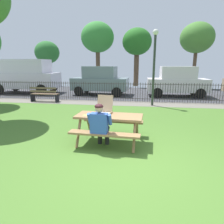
# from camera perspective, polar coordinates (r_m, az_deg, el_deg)

# --- Properties ---
(ground) EXTENTS (28.00, 11.61, 0.02)m
(ground) POSITION_cam_1_polar(r_m,az_deg,el_deg) (6.10, 5.48, -6.94)
(ground) COLOR #48712A
(cobblestone_walkway) EXTENTS (28.00, 1.40, 0.01)m
(cobblestone_walkway) POSITION_cam_1_polar(r_m,az_deg,el_deg) (11.02, 6.89, 2.37)
(cobblestone_walkway) COLOR slate
(street_asphalt) EXTENTS (28.00, 7.01, 0.01)m
(street_asphalt) POSITION_cam_1_polar(r_m,az_deg,el_deg) (15.16, 7.35, 5.41)
(street_asphalt) COLOR #38383D
(picnic_table_foreground) EXTENTS (1.88, 1.58, 0.79)m
(picnic_table_foreground) POSITION_cam_1_polar(r_m,az_deg,el_deg) (5.45, -0.84, -2.66)
(picnic_table_foreground) COLOR #976F47
(picnic_table_foreground) RESTS_ON ground
(pizza_box_open) EXTENTS (0.51, 0.58, 0.50)m
(pizza_box_open) POSITION_cam_1_polar(r_m,az_deg,el_deg) (5.58, -2.44, 0.80)
(pizza_box_open) COLOR tan
(pizza_box_open) RESTS_ON picnic_table_foreground
(pizza_slice_on_table) EXTENTS (0.22, 0.17, 0.02)m
(pizza_slice_on_table) POSITION_cam_1_polar(r_m,az_deg,el_deg) (5.45, -7.08, -0.79)
(pizza_slice_on_table) COLOR #E3CA53
(pizza_slice_on_table) RESTS_ON picnic_table_foreground
(adult_at_table) EXTENTS (0.62, 0.61, 1.19)m
(adult_at_table) POSITION_cam_1_polar(r_m,az_deg,el_deg) (4.99, -3.43, -3.49)
(adult_at_table) COLOR black
(adult_at_table) RESTS_ON ground
(iron_fence_streetside) EXTENTS (21.85, 0.03, 1.10)m
(iron_fence_streetside) POSITION_cam_1_polar(r_m,az_deg,el_deg) (11.62, 7.07, 5.77)
(iron_fence_streetside) COLOR #2D2823
(iron_fence_streetside) RESTS_ON ground
(park_bench_left) EXTENTS (1.61, 0.51, 0.85)m
(park_bench_left) POSITION_cam_1_polar(r_m,az_deg,el_deg) (12.13, -18.84, 4.78)
(park_bench_left) COLOR brown
(park_bench_left) RESTS_ON ground
(lamp_post_walkway) EXTENTS (0.28, 0.28, 3.78)m
(lamp_post_walkway) POSITION_cam_1_polar(r_m,az_deg,el_deg) (10.48, 12.05, 14.42)
(lamp_post_walkway) COLOR #2D382D
(lamp_post_walkway) RESTS_ON ground
(parked_car_far_left) EXTENTS (4.74, 2.15, 2.46)m
(parked_car_far_left) POSITION_cam_1_polar(r_m,az_deg,el_deg) (16.27, -23.47, 9.62)
(parked_car_far_left) COLOR silver
(parked_car_far_left) RESTS_ON ground
(parked_car_left) EXTENTS (3.99, 2.01, 1.98)m
(parked_car_left) POSITION_cam_1_polar(r_m,az_deg,el_deg) (14.19, -3.39, 9.08)
(parked_car_left) COLOR slate
(parked_car_left) RESTS_ON ground
(parked_car_center) EXTENTS (3.93, 1.90, 1.98)m
(parked_car_center) POSITION_cam_1_polar(r_m,az_deg,el_deg) (14.10, 18.20, 8.41)
(parked_car_center) COLOR silver
(parked_car_center) RESTS_ON ground
(far_tree_left) EXTENTS (2.48, 2.48, 4.42)m
(far_tree_left) POSITION_cam_1_polar(r_m,az_deg,el_deg) (22.34, -18.13, 15.77)
(far_tree_left) COLOR brown
(far_tree_left) RESTS_ON ground
(far_tree_midleft) EXTENTS (3.21, 3.21, 6.12)m
(far_tree_midleft) POSITION_cam_1_polar(r_m,az_deg,el_deg) (20.71, -4.17, 20.47)
(far_tree_midleft) COLOR brown
(far_tree_midleft) RESTS_ON ground
(far_tree_center) EXTENTS (2.79, 2.79, 5.47)m
(far_tree_center) POSITION_cam_1_polar(r_m,az_deg,el_deg) (20.20, 7.20, 19.17)
(far_tree_center) COLOR brown
(far_tree_center) RESTS_ON ground
(far_tree_midright) EXTENTS (3.03, 3.03, 5.83)m
(far_tree_midright) POSITION_cam_1_polar(r_m,az_deg,el_deg) (20.81, 23.24, 18.92)
(far_tree_midright) COLOR brown
(far_tree_midright) RESTS_ON ground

